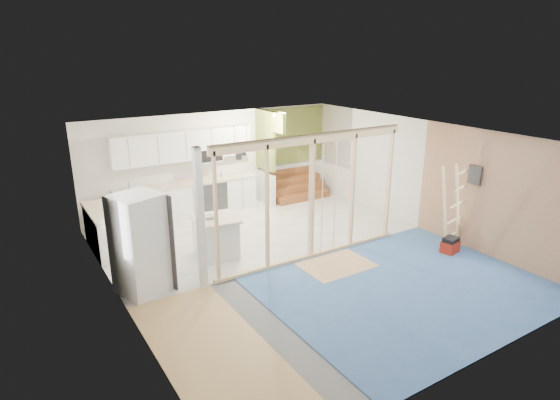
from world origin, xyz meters
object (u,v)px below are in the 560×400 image
toolbox (450,246)px  island (216,237)px  fridge (140,244)px  ladder (453,206)px

toolbox → island: bearing=139.6°
fridge → ladder: (6.19, -1.63, 0.05)m
fridge → island: fridge is taller
toolbox → ladder: 0.84m
fridge → island: (1.71, 0.65, -0.48)m
island → toolbox: size_ratio=2.36×
island → ladder: bearing=-20.0°
ladder → fridge: bearing=165.3°
fridge → toolbox: fridge is taller
island → toolbox: bearing=-23.2°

